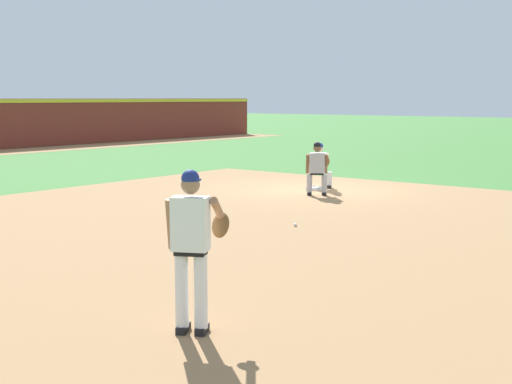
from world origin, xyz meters
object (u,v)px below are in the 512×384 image
Objects in this scene: pitcher at (193,241)px; baserunner at (317,166)px; first_baseman at (320,163)px; first_base_bag at (315,189)px; baseball at (295,225)px.

pitcher is 11.69m from baserunner.
baserunner is (-1.35, -0.78, 0.06)m from first_baseman.
first_base_bag is 5.14× the size of baseball.
baseball is at bearing 25.33° from pitcher.
baserunner is at bearing 27.97° from baseball.
baseball is (-5.17, -2.93, -0.01)m from first_base_bag.
first_base_bag is 0.20× the size of pitcher.
baseball is at bearing -151.55° from first_baseman.
pitcher reaches higher than baserunner.
first_base_bag is at bearing 29.56° from baseball.
baserunner reaches higher than first_base_bag.
pitcher reaches higher than baseball.
pitcher is at bearing -152.71° from first_base_bag.
baserunner is at bearing -143.69° from first_base_bag.
first_base_bag is 12.85m from pitcher.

